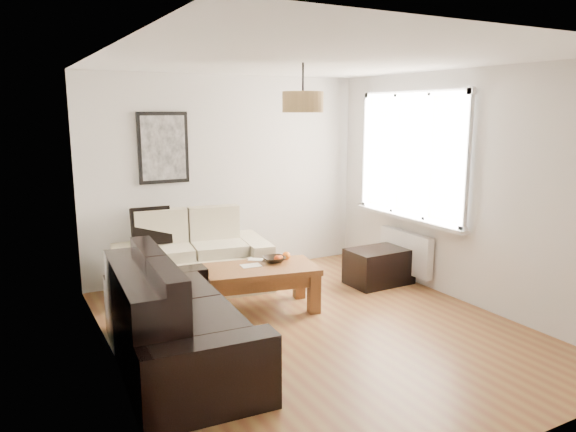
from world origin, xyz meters
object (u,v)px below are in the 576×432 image
sofa_leather (179,315)px  ottoman (379,266)px  loveseat_cream (191,253)px  coffee_table (261,288)px

sofa_leather → ottoman: bearing=-68.0°
loveseat_cream → sofa_leather: 2.00m
sofa_leather → coffee_table: bearing=-51.0°
loveseat_cream → sofa_leather: (-0.74, -1.86, -0.01)m
loveseat_cream → coffee_table: 1.14m
ottoman → coffee_table: bearing=-176.0°
ottoman → loveseat_cream: bearing=156.8°
loveseat_cream → ottoman: (2.14, -0.92, -0.23)m
ottoman → sofa_leather: bearing=-161.8°
sofa_leather → ottoman: 3.04m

